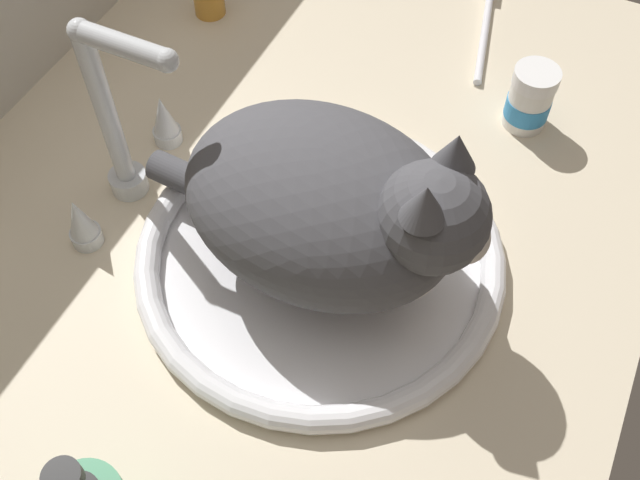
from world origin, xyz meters
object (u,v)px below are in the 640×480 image
object	(u,v)px
toothbrush	(485,30)
cat	(336,207)
sink_basin	(320,257)
faucet	(120,135)
pill_bottle	(530,100)

from	to	relation	value
toothbrush	cat	bearing A→B (deg)	176.72
sink_basin	faucet	world-z (taller)	faucet
toothbrush	faucet	bearing A→B (deg)	147.59
cat	pill_bottle	size ratio (longest dim) A/B	4.55
sink_basin	cat	bearing A→B (deg)	-93.73
cat	faucet	bearing A→B (deg)	89.74
sink_basin	toothbrush	xyz separation A→B (cm)	(40.66, -3.96, -0.50)
sink_basin	pill_bottle	size ratio (longest dim) A/B	4.75
sink_basin	faucet	distance (cm)	23.15
faucet	cat	distance (cm)	23.53
pill_bottle	cat	bearing A→B (deg)	157.95
faucet	toothbrush	distance (cm)	48.84
cat	pill_bottle	world-z (taller)	cat
cat	toothbrush	size ratio (longest dim) A/B	1.92
faucet	toothbrush	bearing A→B (deg)	-32.41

